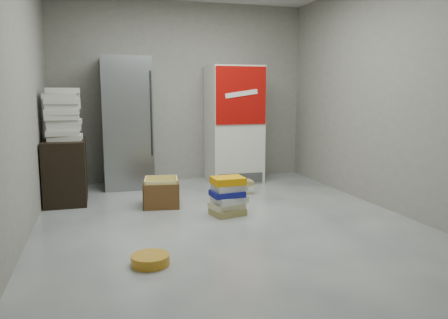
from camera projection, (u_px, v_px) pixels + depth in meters
ground at (227, 221)px, 4.78m from camera, size 5.00×5.00×0.00m
room_shell at (227, 53)px, 4.51m from camera, size 4.04×5.04×2.82m
steel_fridge at (127, 123)px, 6.41m from camera, size 0.70×0.72×1.90m
coke_cooler at (234, 124)px, 6.86m from camera, size 0.80×0.73×1.80m
wood_shelf at (66, 171)px, 5.57m from camera, size 0.50×0.80×0.80m
supply_box_stack at (63, 114)px, 5.46m from camera, size 0.44×0.43×0.65m
phonebook_stack_main at (228, 196)px, 4.99m from camera, size 0.44×0.38×0.44m
phonebook_stack_side at (242, 187)px, 6.08m from camera, size 0.32×0.27×0.18m
cardboard_box at (161, 195)px, 5.40m from camera, size 0.49×0.49×0.35m
bucket_lid at (150, 260)px, 3.56m from camera, size 0.32×0.32×0.08m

